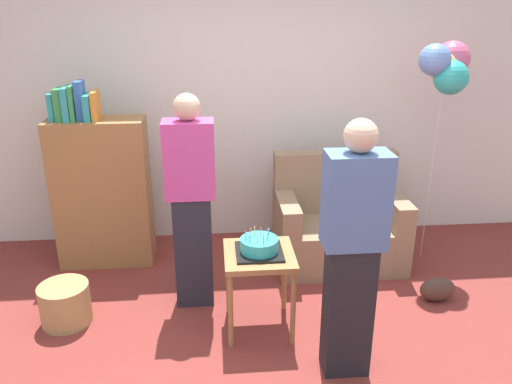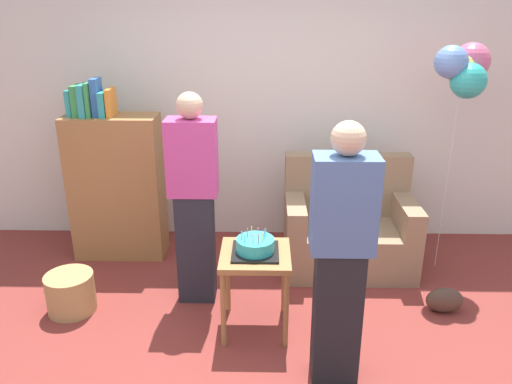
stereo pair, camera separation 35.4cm
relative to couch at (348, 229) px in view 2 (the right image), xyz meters
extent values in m
plane|color=maroon|center=(-0.71, -1.36, -0.34)|extent=(8.00, 8.00, 0.00)
cube|color=silver|center=(-0.71, 0.69, 1.01)|extent=(6.00, 0.10, 2.70)
cube|color=#8C7054|center=(0.00, -0.06, -0.14)|extent=(1.10, 0.70, 0.40)
cube|color=#8C7054|center=(0.00, 0.21, 0.34)|extent=(1.10, 0.16, 0.56)
cube|color=#8C7054|center=(-0.47, -0.06, 0.18)|extent=(0.16, 0.70, 0.24)
cube|color=#8C7054|center=(0.47, -0.06, 0.18)|extent=(0.16, 0.70, 0.24)
cube|color=olive|center=(-2.05, 0.18, 0.31)|extent=(0.80, 0.36, 1.30)
cube|color=teal|center=(-2.37, 0.18, 1.07)|extent=(0.04, 0.17, 0.22)
cube|color=#38934C|center=(-2.31, 0.18, 1.09)|extent=(0.06, 0.20, 0.26)
cube|color=teal|center=(-2.24, 0.18, 1.09)|extent=(0.05, 0.26, 0.27)
cube|color=#38934C|center=(-2.20, 0.18, 1.10)|extent=(0.03, 0.23, 0.28)
cube|color=#3366B7|center=(-2.14, 0.18, 1.12)|extent=(0.06, 0.17, 0.31)
cube|color=teal|center=(-2.08, 0.18, 1.06)|extent=(0.05, 0.24, 0.21)
cube|color=orange|center=(-2.03, 0.18, 1.08)|extent=(0.04, 0.21, 0.23)
cube|color=olive|center=(-0.79, -0.95, 0.24)|extent=(0.48, 0.48, 0.04)
cylinder|color=olive|center=(-1.00, -1.16, -0.06)|extent=(0.04, 0.04, 0.56)
cylinder|color=olive|center=(-0.58, -1.16, -0.06)|extent=(0.04, 0.04, 0.56)
cylinder|color=olive|center=(-1.00, -0.74, -0.06)|extent=(0.04, 0.04, 0.56)
cylinder|color=olive|center=(-0.58, -0.74, -0.06)|extent=(0.04, 0.04, 0.56)
cube|color=black|center=(-0.79, -0.95, 0.27)|extent=(0.32, 0.32, 0.02)
cylinder|color=#2DB2B7|center=(-0.79, -0.95, 0.32)|extent=(0.26, 0.26, 0.09)
cylinder|color=#66B2E5|center=(-0.73, -0.95, 0.40)|extent=(0.01, 0.01, 0.06)
cylinder|color=#66B2E5|center=(-0.72, -0.89, 0.39)|extent=(0.01, 0.01, 0.05)
cylinder|color=#EA668C|center=(-0.77, -0.88, 0.39)|extent=(0.01, 0.01, 0.05)
cylinder|color=#F2CC4C|center=(-0.82, -0.89, 0.40)|extent=(0.01, 0.01, 0.06)
cylinder|color=#EA668C|center=(-0.85, -0.92, 0.40)|extent=(0.01, 0.01, 0.06)
cylinder|color=#66B2E5|center=(-0.88, -0.95, 0.39)|extent=(0.01, 0.01, 0.06)
cylinder|color=#66B2E5|center=(-0.86, -1.00, 0.39)|extent=(0.01, 0.01, 0.05)
cylinder|color=#EA668C|center=(-0.81, -1.01, 0.40)|extent=(0.01, 0.01, 0.06)
cylinder|color=#EA668C|center=(-0.77, -1.02, 0.40)|extent=(0.01, 0.01, 0.06)
cylinder|color=#F2CC4C|center=(-0.74, -0.99, 0.40)|extent=(0.01, 0.01, 0.06)
cube|color=#23232D|center=(-1.25, -0.56, 0.10)|extent=(0.28, 0.20, 0.88)
cube|color=#C6428E|center=(-1.25, -0.56, 0.82)|extent=(0.36, 0.22, 0.56)
sphere|color=#D1A889|center=(-1.25, -0.56, 1.19)|extent=(0.19, 0.19, 0.19)
cube|color=black|center=(-0.29, -1.43, 0.10)|extent=(0.28, 0.20, 0.88)
cube|color=#4C6BA3|center=(-0.29, -1.43, 0.82)|extent=(0.36, 0.22, 0.56)
sphere|color=#D1A889|center=(-0.29, -1.43, 1.19)|extent=(0.19, 0.19, 0.19)
cylinder|color=#A88451|center=(-2.19, -0.77, -0.19)|extent=(0.36, 0.36, 0.30)
ellipsoid|color=#473328|center=(0.63, -0.74, -0.24)|extent=(0.28, 0.14, 0.20)
cylinder|color=silver|center=(0.79, -0.03, 0.50)|extent=(0.00, 0.00, 1.68)
sphere|color=#2DADA8|center=(0.82, -0.09, 1.30)|extent=(0.27, 0.27, 0.27)
sphere|color=#668ED6|center=(0.68, -0.06, 1.44)|extent=(0.25, 0.25, 0.25)
sphere|color=#D65B84|center=(0.88, 0.06, 1.43)|extent=(0.29, 0.29, 0.29)
sphere|color=#E5D666|center=(0.80, 0.02, 1.37)|extent=(0.26, 0.26, 0.26)
camera|label=1|loc=(-1.08, -4.00, 1.87)|focal=35.29mm
camera|label=2|loc=(-0.73, -4.01, 1.87)|focal=35.29mm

